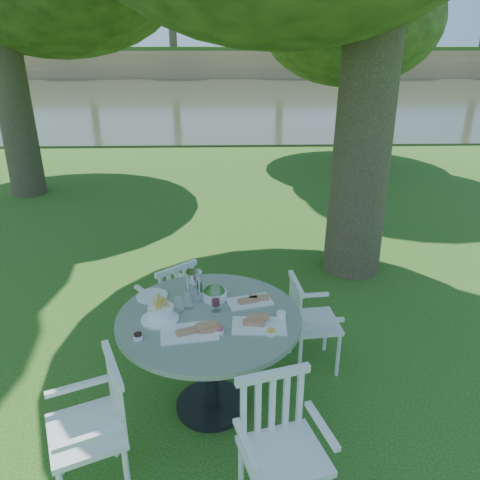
% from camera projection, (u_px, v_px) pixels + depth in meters
% --- Properties ---
extents(ground, '(140.00, 140.00, 0.00)m').
position_uv_depth(ground, '(241.00, 323.00, 4.82)').
color(ground, '#19430E').
rests_on(ground, ground).
extents(table, '(1.34, 1.34, 0.84)m').
position_uv_depth(table, '(210.00, 335.00, 3.45)').
color(table, black).
rests_on(table, ground).
extents(chair_ne, '(0.43, 0.46, 0.84)m').
position_uv_depth(chair_ne, '(306.00, 317.00, 4.02)').
color(chair_ne, white).
rests_on(chair_ne, ground).
extents(chair_nw, '(0.59, 0.58, 0.85)m').
position_uv_depth(chair_nw, '(172.00, 297.00, 4.31)').
color(chair_nw, white).
rests_on(chair_nw, ground).
extents(chair_sw, '(0.59, 0.61, 0.93)m').
position_uv_depth(chair_sw, '(100.00, 418.00, 2.85)').
color(chair_sw, white).
rests_on(chair_sw, ground).
extents(chair_se, '(0.56, 0.54, 0.91)m').
position_uv_depth(chair_se, '(278.00, 435.00, 2.74)').
color(chair_se, white).
rests_on(chair_se, ground).
extents(tableware, '(1.13, 0.78, 0.24)m').
position_uv_depth(tableware, '(197.00, 304.00, 3.44)').
color(tableware, white).
rests_on(tableware, table).
extents(river, '(100.00, 28.00, 0.12)m').
position_uv_depth(river, '(226.00, 96.00, 26.02)').
color(river, '#2C331E').
rests_on(river, ground).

